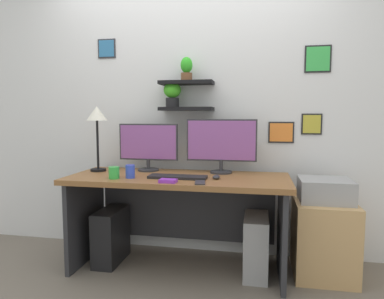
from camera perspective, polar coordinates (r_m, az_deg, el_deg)
name	(u,v)px	position (r m, az deg, el deg)	size (l,w,h in m)	color
ground_plane	(179,268)	(2.92, -2.24, -19.10)	(8.00, 8.00, 0.00)	#70665B
back_wall_assembly	(190,101)	(3.08, -0.41, 8.10)	(4.40, 0.24, 2.70)	silver
desk	(180,200)	(2.79, -2.01, -8.43)	(1.71, 0.68, 0.75)	brown
monitor_left	(148,145)	(2.95, -7.25, 0.70)	(0.51, 0.18, 0.40)	#2D2D33
monitor_right	(221,143)	(2.82, 4.90, 1.03)	(0.57, 0.18, 0.44)	#2D2D33
keyboard	(178,177)	(2.60, -2.39, -4.57)	(0.44, 0.14, 0.02)	black
computer_mouse	(216,177)	(2.57, 4.05, -4.57)	(0.06, 0.09, 0.03)	#2D2D33
desk_lamp	(97,119)	(3.00, -15.49, 4.83)	(0.17, 0.17, 0.55)	black
cell_phone	(200,183)	(2.41, 1.34, -5.51)	(0.07, 0.14, 0.01)	#2D2D33
coffee_mug	(114,173)	(2.64, -12.81, -3.78)	(0.08, 0.08, 0.09)	green
pen_cup	(130,171)	(2.64, -10.21, -3.61)	(0.07, 0.07, 0.10)	blue
scissors_tray	(168,181)	(2.44, -4.00, -5.20)	(0.12, 0.08, 0.02)	purple
drawer_cabinet	(323,238)	(2.89, 20.94, -13.55)	(0.44, 0.50, 0.58)	tan
printer	(325,190)	(2.80, 21.21, -6.30)	(0.38, 0.34, 0.17)	#9E9EA3
computer_tower_left	(111,236)	(3.03, -13.27, -13.75)	(0.18, 0.40, 0.45)	black
computer_tower_right	(256,245)	(2.78, 10.55, -15.38)	(0.18, 0.40, 0.46)	#99999E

